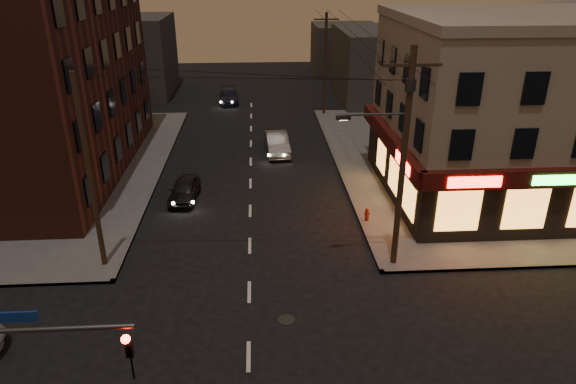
{
  "coord_description": "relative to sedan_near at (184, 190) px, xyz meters",
  "views": [
    {
      "loc": [
        0.53,
        -14.63,
        13.12
      ],
      "look_at": [
        1.9,
        7.4,
        3.2
      ],
      "focal_mm": 32.0,
      "sensor_mm": 36.0,
      "label": 1
    }
  ],
  "objects": [
    {
      "name": "sedan_mid",
      "position": [
        5.91,
        7.95,
        0.11
      ],
      "size": [
        1.9,
        4.66,
        1.5
      ],
      "primitive_type": "imported",
      "rotation": [
        0.0,
        0.0,
        0.07
      ],
      "color": "slate",
      "rests_on": "ground"
    },
    {
      "name": "sedan_far",
      "position": [
        1.66,
        23.24,
        0.02
      ],
      "size": [
        2.15,
        4.68,
        1.33
      ],
      "primitive_type": "imported",
      "rotation": [
        0.0,
        0.0,
        0.07
      ],
      "color": "black",
      "rests_on": "ground"
    },
    {
      "name": "sidewalk_ne",
      "position": [
        21.92,
        5.22,
        -0.57
      ],
      "size": [
        24.0,
        28.0,
        0.15
      ],
      "primitive_type": "cube",
      "color": "#514F4C",
      "rests_on": "ground"
    },
    {
      "name": "fire_hydrant",
      "position": [
        10.32,
        -3.69,
        -0.09
      ],
      "size": [
        0.33,
        0.33,
        0.74
      ],
      "rotation": [
        0.0,
        0.0,
        0.2
      ],
      "color": "maroon",
      "rests_on": "sidewalk_ne"
    },
    {
      "name": "bg_building_ne_b",
      "position": [
        15.92,
        38.22,
        2.36
      ],
      "size": [
        8.0,
        8.0,
        6.0
      ],
      "primitive_type": "cube",
      "color": "#3F3D3A",
      "rests_on": "ground"
    },
    {
      "name": "sedan_near",
      "position": [
        0.0,
        0.0,
        0.0
      ],
      "size": [
        1.81,
        3.89,
        1.29
      ],
      "primitive_type": "imported",
      "rotation": [
        0.0,
        0.0,
        -0.08
      ],
      "color": "black",
      "rests_on": "ground"
    },
    {
      "name": "utility_pole_main",
      "position": [
        10.61,
        -7.98,
        5.12
      ],
      "size": [
        4.2,
        0.44,
        10.0
      ],
      "color": "#382619",
      "rests_on": "sidewalk_ne"
    },
    {
      "name": "bg_building_ne_a",
      "position": [
        17.92,
        24.22,
        2.86
      ],
      "size": [
        10.0,
        12.0,
        7.0
      ],
      "primitive_type": "cube",
      "color": "#3F3D3A",
      "rests_on": "ground"
    },
    {
      "name": "pizza_building",
      "position": [
        19.85,
        -0.36,
        4.7
      ],
      "size": [
        15.85,
        12.85,
        10.5
      ],
      "color": "tan",
      "rests_on": "sidewalk_ne"
    },
    {
      "name": "ground",
      "position": [
        3.92,
        -13.78,
        -0.64
      ],
      "size": [
        120.0,
        120.0,
        0.0
      ],
      "primitive_type": "plane",
      "color": "black",
      "rests_on": "ground"
    },
    {
      "name": "brick_apartment",
      "position": [
        -10.58,
        5.22,
        6.01
      ],
      "size": [
        12.0,
        20.0,
        13.0
      ],
      "primitive_type": "cube",
      "color": "#482017",
      "rests_on": "sidewalk_nw"
    },
    {
      "name": "utility_pole_west",
      "position": [
        -2.88,
        -7.28,
        4.01
      ],
      "size": [
        0.24,
        0.24,
        9.0
      ],
      "primitive_type": "cylinder",
      "color": "#382619",
      "rests_on": "sidewalk_nw"
    },
    {
      "name": "bg_building_nw",
      "position": [
        -9.08,
        28.22,
        3.36
      ],
      "size": [
        9.0,
        10.0,
        8.0
      ],
      "primitive_type": "cube",
      "color": "#3F3D3A",
      "rests_on": "ground"
    },
    {
      "name": "utility_pole_far",
      "position": [
        10.72,
        18.22,
        4.01
      ],
      "size": [
        0.26,
        0.26,
        9.0
      ],
      "primitive_type": "cylinder",
      "color": "#382619",
      "rests_on": "sidewalk_ne"
    }
  ]
}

